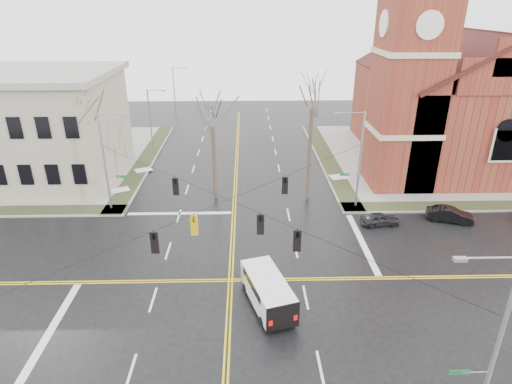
{
  "coord_description": "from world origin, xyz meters",
  "views": [
    {
      "loc": [
        1.17,
        -24.82,
        17.72
      ],
      "look_at": [
        1.93,
        6.0,
        4.07
      ],
      "focal_mm": 30.0,
      "sensor_mm": 36.0,
      "label": 1
    }
  ],
  "objects_px": {
    "signal_pole_se": "(494,342)",
    "streetlight_north_b": "(175,89)",
    "parked_car_a": "(380,219)",
    "tree_ne": "(312,102)",
    "church": "(448,90)",
    "parked_car_b": "(450,215)",
    "signal_pole_nw": "(106,160)",
    "cargo_van": "(267,288)",
    "streetlight_north_a": "(151,119)",
    "tree_nw_near": "(212,121)",
    "tree_nw_far": "(85,115)",
    "signal_pole_ne": "(358,157)"
  },
  "relations": [
    {
      "from": "streetlight_north_a",
      "to": "tree_nw_near",
      "type": "distance_m",
      "value": 16.86
    },
    {
      "from": "church",
      "to": "tree_nw_near",
      "type": "distance_m",
      "value": 28.79
    },
    {
      "from": "signal_pole_se",
      "to": "tree_nw_near",
      "type": "distance_m",
      "value": 28.83
    },
    {
      "from": "signal_pole_ne",
      "to": "signal_pole_se",
      "type": "relative_size",
      "value": 1.0
    },
    {
      "from": "signal_pole_nw",
      "to": "tree_nw_far",
      "type": "height_order",
      "value": "tree_nw_far"
    },
    {
      "from": "signal_pole_se",
      "to": "tree_nw_far",
      "type": "xyz_separation_m",
      "value": [
        -24.81,
        25.43,
        3.45
      ]
    },
    {
      "from": "church",
      "to": "cargo_van",
      "type": "bearing_deg",
      "value": -129.26
    },
    {
      "from": "parked_car_a",
      "to": "tree_ne",
      "type": "bearing_deg",
      "value": 38.62
    },
    {
      "from": "streetlight_north_b",
      "to": "tree_nw_far",
      "type": "distance_m",
      "value": 34.41
    },
    {
      "from": "church",
      "to": "tree_ne",
      "type": "height_order",
      "value": "church"
    },
    {
      "from": "cargo_van",
      "to": "tree_nw_near",
      "type": "bearing_deg",
      "value": 87.75
    },
    {
      "from": "cargo_van",
      "to": "tree_ne",
      "type": "xyz_separation_m",
      "value": [
        4.8,
        16.08,
        8.33
      ]
    },
    {
      "from": "church",
      "to": "parked_car_a",
      "type": "relative_size",
      "value": 8.33
    },
    {
      "from": "signal_pole_nw",
      "to": "signal_pole_se",
      "type": "distance_m",
      "value": 32.28
    },
    {
      "from": "signal_pole_ne",
      "to": "cargo_van",
      "type": "height_order",
      "value": "signal_pole_ne"
    },
    {
      "from": "parked_car_b",
      "to": "parked_car_a",
      "type": "bearing_deg",
      "value": 113.69
    },
    {
      "from": "signal_pole_se",
      "to": "parked_car_b",
      "type": "relative_size",
      "value": 2.3
    },
    {
      "from": "streetlight_north_b",
      "to": "cargo_van",
      "type": "xyz_separation_m",
      "value": [
        13.04,
        -50.61,
        -3.27
      ]
    },
    {
      "from": "parked_car_b",
      "to": "tree_ne",
      "type": "xyz_separation_m",
      "value": [
        -11.93,
        5.08,
        8.88
      ]
    },
    {
      "from": "streetlight_north_a",
      "to": "tree_nw_far",
      "type": "height_order",
      "value": "tree_nw_far"
    },
    {
      "from": "streetlight_north_b",
      "to": "tree_ne",
      "type": "bearing_deg",
      "value": -62.68
    },
    {
      "from": "church",
      "to": "signal_pole_se",
      "type": "height_order",
      "value": "church"
    },
    {
      "from": "parked_car_b",
      "to": "tree_nw_near",
      "type": "xyz_separation_m",
      "value": [
        -21.01,
        5.57,
        7.1
      ]
    },
    {
      "from": "streetlight_north_b",
      "to": "tree_nw_far",
      "type": "bearing_deg",
      "value": -94.76
    },
    {
      "from": "parked_car_b",
      "to": "tree_nw_far",
      "type": "distance_m",
      "value": 33.97
    },
    {
      "from": "parked_car_b",
      "to": "tree_nw_near",
      "type": "bearing_deg",
      "value": 94.0
    },
    {
      "from": "cargo_van",
      "to": "tree_nw_near",
      "type": "height_order",
      "value": "tree_nw_near"
    },
    {
      "from": "church",
      "to": "parked_car_b",
      "type": "bearing_deg",
      "value": -109.03
    },
    {
      "from": "signal_pole_nw",
      "to": "signal_pole_se",
      "type": "relative_size",
      "value": 1.0
    },
    {
      "from": "parked_car_a",
      "to": "tree_nw_near",
      "type": "bearing_deg",
      "value": 61.27
    },
    {
      "from": "streetlight_north_a",
      "to": "tree_nw_far",
      "type": "distance_m",
      "value": 14.88
    },
    {
      "from": "signal_pole_ne",
      "to": "parked_car_a",
      "type": "bearing_deg",
      "value": -68.62
    },
    {
      "from": "tree_nw_far",
      "to": "tree_nw_near",
      "type": "distance_m",
      "value": 11.61
    },
    {
      "from": "streetlight_north_b",
      "to": "tree_ne",
      "type": "xyz_separation_m",
      "value": [
        17.84,
        -34.53,
        5.06
      ]
    },
    {
      "from": "signal_pole_se",
      "to": "streetlight_north_b",
      "type": "distance_m",
      "value": 63.43
    },
    {
      "from": "tree_nw_far",
      "to": "tree_ne",
      "type": "height_order",
      "value": "tree_ne"
    },
    {
      "from": "signal_pole_nw",
      "to": "cargo_van",
      "type": "xyz_separation_m",
      "value": [
        13.7,
        -14.11,
        -3.76
      ]
    },
    {
      "from": "signal_pole_nw",
      "to": "tree_nw_far",
      "type": "xyz_separation_m",
      "value": [
        -2.17,
        2.43,
        3.45
      ]
    },
    {
      "from": "cargo_van",
      "to": "tree_nw_far",
      "type": "relative_size",
      "value": 0.49
    },
    {
      "from": "parked_car_a",
      "to": "tree_nw_far",
      "type": "relative_size",
      "value": 0.28
    },
    {
      "from": "parked_car_b",
      "to": "streetlight_north_b",
      "type": "bearing_deg",
      "value": 55.78
    },
    {
      "from": "church",
      "to": "tree_nw_near",
      "type": "height_order",
      "value": "church"
    },
    {
      "from": "signal_pole_ne",
      "to": "streetlight_north_a",
      "type": "relative_size",
      "value": 1.12
    },
    {
      "from": "streetlight_north_b",
      "to": "tree_nw_far",
      "type": "relative_size",
      "value": 0.69
    },
    {
      "from": "tree_ne",
      "to": "tree_nw_far",
      "type": "bearing_deg",
      "value": 178.73
    },
    {
      "from": "tree_nw_far",
      "to": "streetlight_north_b",
      "type": "bearing_deg",
      "value": 85.24
    },
    {
      "from": "church",
      "to": "signal_pole_ne",
      "type": "xyz_separation_m",
      "value": [
        -13.44,
        -13.28,
        -3.48
      ]
    },
    {
      "from": "streetlight_north_b",
      "to": "tree_nw_far",
      "type": "height_order",
      "value": "tree_nw_far"
    },
    {
      "from": "signal_pole_ne",
      "to": "tree_nw_near",
      "type": "distance_m",
      "value": 13.74
    },
    {
      "from": "church",
      "to": "tree_nw_far",
      "type": "relative_size",
      "value": 2.37
    }
  ]
}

